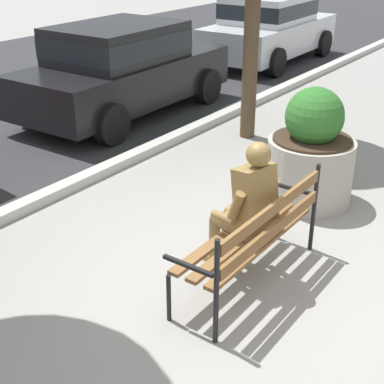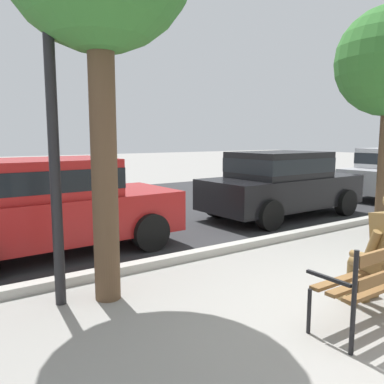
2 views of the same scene
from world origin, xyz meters
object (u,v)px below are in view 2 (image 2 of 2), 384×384
parked_car_black (281,182)px  parked_car_red (50,203)px  lamp_post (50,76)px  bronze_statue_seated (380,253)px

parked_car_black → parked_car_red: bearing=180.0°
lamp_post → parked_car_black: bearing=19.9°
parked_car_red → lamp_post: (-0.47, -2.12, 1.71)m
parked_car_black → bronze_statue_seated: bearing=-125.4°
parked_car_red → parked_car_black: same height
parked_car_red → lamp_post: bearing=-102.5°
bronze_statue_seated → parked_car_red: size_ratio=0.33×
bronze_statue_seated → parked_car_black: bearing=54.6°
parked_car_black → lamp_post: 6.46m
parked_car_red → lamp_post: 2.77m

